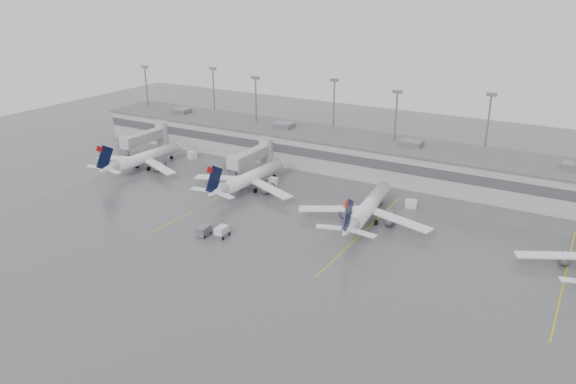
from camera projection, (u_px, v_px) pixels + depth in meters
The scene contains 18 objects.
ground at pixel (214, 262), 95.62m from camera, with size 260.00×260.00×0.00m, color #4E4E50.
terminal at pixel (352, 153), 141.10m from camera, with size 152.00×17.00×9.45m.
light_masts at pixel (363, 118), 142.98m from camera, with size 142.40×8.00×20.60m.
jet_bridge_left at pixel (153, 136), 157.14m from camera, with size 4.00×17.20×7.00m.
jet_bridge_right at pixel (257, 154), 140.83m from camera, with size 4.00×17.20×7.00m.
stand_markings at pixel (284, 214), 115.06m from camera, with size 105.25×40.00×0.01m.
jet_far_left at pixel (143, 158), 141.38m from camera, with size 25.97×29.14×9.42m.
jet_mid_left at pixel (249, 178), 126.86m from camera, with size 26.46×29.70×9.60m.
jet_mid_right at pixel (367, 208), 110.13m from camera, with size 26.86×30.24×9.79m.
baggage_tug at pixel (222, 233), 104.64m from camera, with size 2.23×3.27×2.03m.
baggage_cart at pixel (204, 231), 105.10m from camera, with size 1.84×2.99×1.86m.
gse_uld_a at pixel (192, 155), 150.52m from camera, with size 2.62×1.75×1.86m, color silver.
gse_uld_b at pixel (273, 181), 131.81m from camera, with size 2.14×1.42×1.51m, color silver.
gse_uld_c at pixel (411, 204), 118.11m from camera, with size 2.35×1.56×1.66m, color silver.
gse_loader at pixel (230, 166), 141.52m from camera, with size 1.85×2.96×1.85m, color slate.
cone_a at pixel (150, 167), 142.48m from camera, with size 0.39×0.39×0.62m, color orange.
cone_b at pixel (261, 177), 135.44m from camera, with size 0.40×0.40×0.64m, color orange.
cone_c at pixel (383, 201), 121.16m from camera, with size 0.38×0.38×0.60m, color orange.
Camera 1 is at (53.46, -67.43, 45.19)m, focal length 35.00 mm.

